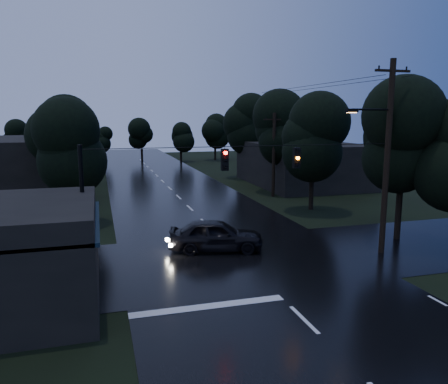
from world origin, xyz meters
TOP-DOWN VIEW (x-y plane):
  - main_road at (0.00, 30.00)m, footprint 12.00×120.00m
  - cross_street at (0.00, 12.00)m, footprint 60.00×9.00m
  - building_far_right at (14.00, 34.00)m, footprint 10.00×14.00m
  - building_far_left at (-14.00, 40.00)m, footprint 10.00×16.00m
  - utility_pole_main at (7.41, 11.00)m, footprint 3.50×0.30m
  - utility_pole_far at (8.30, 28.00)m, footprint 2.00×0.30m
  - anchor_pole_left at (-7.50, 11.00)m, footprint 0.18×0.18m
  - span_signals at (0.56, 10.99)m, footprint 15.00×0.37m
  - tree_corner_near at (10.00, 13.00)m, footprint 4.48×4.48m
  - tree_left_a at (-9.00, 22.00)m, footprint 3.92×3.92m
  - tree_left_b at (-9.60, 30.00)m, footprint 4.20×4.20m
  - tree_left_c at (-10.20, 40.00)m, footprint 4.48×4.48m
  - tree_right_a at (9.00, 22.00)m, footprint 4.20×4.20m
  - tree_right_b at (9.60, 30.00)m, footprint 4.48×4.48m
  - tree_right_c at (10.20, 40.00)m, footprint 4.76×4.76m
  - car at (-0.87, 13.80)m, footprint 5.38×3.16m

SIDE VIEW (x-z plane):
  - main_road at x=0.00m, z-range -0.01..0.01m
  - cross_street at x=0.00m, z-range -0.01..0.01m
  - car at x=-0.87m, z-range 0.00..1.72m
  - building_far_right at x=14.00m, z-range 0.00..4.40m
  - building_far_left at x=-14.00m, z-range 0.00..5.00m
  - anchor_pole_left at x=-7.50m, z-range 0.00..6.00m
  - utility_pole_far at x=8.30m, z-range 0.13..7.63m
  - tree_left_a at x=-9.00m, z-range 1.11..9.37m
  - span_signals at x=0.56m, z-range 4.69..5.80m
  - utility_pole_main at x=7.41m, z-range 0.26..10.26m
  - tree_left_b at x=-9.60m, z-range 1.19..10.04m
  - tree_right_a at x=9.00m, z-range 1.19..10.04m
  - tree_corner_near at x=10.00m, z-range 1.27..10.71m
  - tree_left_c at x=-10.20m, z-range 1.27..10.71m
  - tree_right_b at x=9.60m, z-range 1.27..10.71m
  - tree_right_c at x=10.20m, z-range 1.35..11.38m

